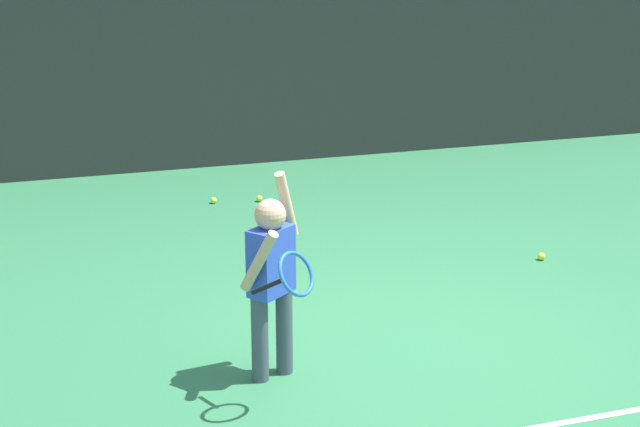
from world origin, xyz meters
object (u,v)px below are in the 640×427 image
object	(u,v)px
tennis_ball_2	(259,199)
tennis_ball_3	(214,200)
tennis_player	(272,273)
tennis_ball_6	(542,256)

from	to	relation	value
tennis_ball_2	tennis_ball_3	xyz separation A→B (m)	(-0.47, 0.08, 0.00)
tennis_player	tennis_ball_6	size ratio (longest dim) A/B	20.46
tennis_ball_3	tennis_ball_6	distance (m)	3.51
tennis_ball_3	tennis_player	bearing A→B (deg)	-96.50
tennis_ball_2	tennis_ball_6	size ratio (longest dim) A/B	1.00
tennis_player	tennis_ball_6	xyz separation A→B (m)	(2.82, 1.44, -0.69)
tennis_ball_3	tennis_ball_2	bearing A→B (deg)	-9.89
tennis_ball_2	tennis_ball_6	bearing A→B (deg)	-53.01
tennis_player	tennis_ball_3	bearing A→B (deg)	46.75
tennis_ball_2	tennis_player	bearing A→B (deg)	-103.27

